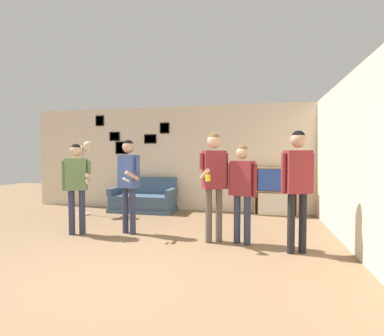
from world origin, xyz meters
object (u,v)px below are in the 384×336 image
person_player_foreground_left (76,179)px  person_spectator_near_bookshelf (242,184)px  person_watcher_holding_cup (214,174)px  person_spectator_far_right (298,177)px  bookshelf (275,192)px  couch (144,200)px  floor_lamp (83,156)px  person_player_foreground_center (129,176)px

person_player_foreground_left → person_spectator_near_bookshelf: (2.95, 0.05, -0.03)m
person_watcher_holding_cup → person_spectator_far_right: 1.30m
bookshelf → person_spectator_near_bookshelf: size_ratio=0.71×
couch → bookshelf: size_ratio=1.44×
person_player_foreground_left → person_spectator_near_bookshelf: size_ratio=1.03×
couch → floor_lamp: 1.84m
person_player_foreground_left → person_player_foreground_center: 0.93m
couch → person_player_foreground_left: bearing=-98.4°
bookshelf → person_player_foreground_center: 3.60m
floor_lamp → person_player_foreground_left: bearing=-61.2°
bookshelf → person_player_foreground_left: 4.45m
couch → person_player_foreground_left: 2.50m
person_watcher_holding_cup → person_spectator_far_right: (1.27, -0.29, -0.00)m
person_spectator_near_bookshelf → person_spectator_far_right: 0.87m
floor_lamp → person_spectator_near_bookshelf: (3.84, -1.56, -0.45)m
floor_lamp → person_watcher_holding_cup: person_watcher_holding_cup is taller
person_watcher_holding_cup → floor_lamp: bearing=155.2°
bookshelf → floor_lamp: floor_lamp is taller
person_player_foreground_left → person_player_foreground_center: bearing=15.6°
person_player_foreground_left → bookshelf: bearing=35.4°
floor_lamp → person_player_foreground_left: (0.89, -1.61, -0.42)m
couch → person_player_foreground_center: 2.32m
bookshelf → person_spectator_near_bookshelf: 2.64m
couch → floor_lamp: floor_lamp is taller
couch → person_spectator_near_bookshelf: person_spectator_near_bookshelf is taller
person_player_foreground_left → person_spectator_far_right: person_spectator_far_right is taller
person_watcher_holding_cup → person_spectator_far_right: person_watcher_holding_cup is taller
floor_lamp → person_player_foreground_center: size_ratio=1.03×
floor_lamp → person_spectator_far_right: bearing=-21.7°
couch → person_player_foreground_center: bearing=-75.5°
floor_lamp → person_watcher_holding_cup: size_ratio=0.98×
couch → person_player_foreground_left: (-0.35, -2.37, 0.72)m
couch → bookshelf: (3.26, 0.20, 0.28)m
person_player_foreground_center → person_spectator_far_right: size_ratio=0.96×
person_watcher_holding_cup → bookshelf: bearing=66.0°
couch → person_spectator_far_right: size_ratio=0.91×
bookshelf → person_player_foreground_left: size_ratio=0.69×
person_spectator_far_right → person_player_foreground_left: bearing=176.4°
person_player_foreground_left → person_player_foreground_center: size_ratio=0.96×
bookshelf → person_watcher_holding_cup: bearing=-114.0°
couch → person_player_foreground_center: (0.55, -2.12, 0.77)m
bookshelf → person_spectator_near_bookshelf: bearing=-104.7°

